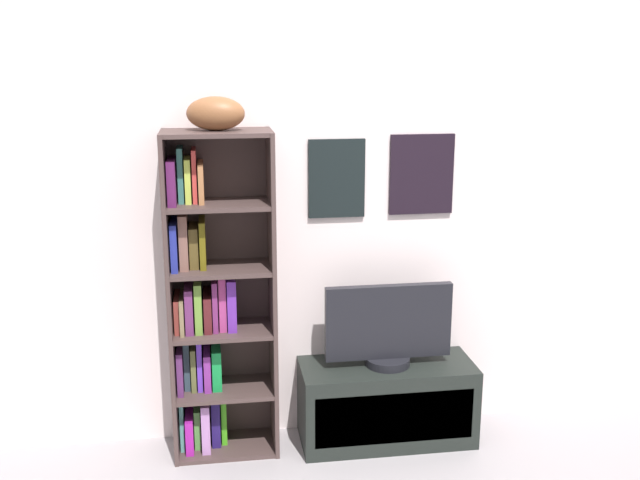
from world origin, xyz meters
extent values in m
cube|color=silver|center=(0.00, 1.13, 1.20)|extent=(4.80, 0.06, 2.40)
cube|color=black|center=(0.00, 1.09, 1.31)|extent=(0.27, 0.02, 0.38)
cube|color=slate|center=(0.00, 1.09, 1.31)|extent=(0.22, 0.01, 0.33)
cube|color=black|center=(0.42, 1.09, 1.32)|extent=(0.32, 0.02, 0.39)
cube|color=#C6AD99|center=(0.42, 1.09, 1.32)|extent=(0.27, 0.01, 0.34)
cube|color=#43322F|center=(-0.81, 0.95, 0.78)|extent=(0.02, 0.29, 1.56)
cube|color=#43322F|center=(-0.33, 0.95, 0.78)|extent=(0.02, 0.29, 1.56)
cube|color=#43322F|center=(-0.57, 1.10, 0.78)|extent=(0.50, 0.01, 1.56)
cube|color=#43322F|center=(-0.57, 0.95, 0.01)|extent=(0.46, 0.28, 0.02)
cube|color=#43322F|center=(-0.57, 0.95, 0.31)|extent=(0.46, 0.28, 0.02)
cube|color=#43322F|center=(-0.57, 0.95, 0.62)|extent=(0.46, 0.28, 0.02)
cube|color=#43322F|center=(-0.57, 0.95, 0.92)|extent=(0.46, 0.28, 0.02)
cube|color=#43322F|center=(-0.57, 0.95, 1.23)|extent=(0.46, 0.28, 0.02)
cube|color=#43322F|center=(-0.57, 0.95, 1.55)|extent=(0.46, 0.28, 0.02)
cube|color=#5AA096|center=(-0.78, 1.00, 0.14)|extent=(0.02, 0.19, 0.24)
cube|color=#9A1B90|center=(-0.75, 0.97, 0.11)|extent=(0.04, 0.23, 0.18)
cube|color=#549B43|center=(-0.71, 1.00, 0.12)|extent=(0.03, 0.18, 0.20)
cube|color=#A771B0|center=(-0.67, 0.97, 0.14)|extent=(0.04, 0.23, 0.25)
cube|color=#211553|center=(-0.62, 1.00, 0.15)|extent=(0.04, 0.17, 0.26)
cube|color=#3F9F1A|center=(-0.58, 1.01, 0.15)|extent=(0.03, 0.15, 0.25)
cube|color=#56265C|center=(-0.78, 0.98, 0.43)|extent=(0.03, 0.22, 0.22)
cube|color=#30414D|center=(-0.74, 1.01, 0.45)|extent=(0.03, 0.16, 0.24)
cube|color=brown|center=(-0.71, 1.00, 0.43)|extent=(0.02, 0.18, 0.22)
cube|color=#6032BF|center=(-0.68, 1.00, 0.45)|extent=(0.02, 0.18, 0.26)
cube|color=#772984|center=(-0.65, 0.99, 0.42)|extent=(0.03, 0.20, 0.19)
cube|color=#15883C|center=(-0.60, 1.00, 0.42)|extent=(0.04, 0.19, 0.20)
cube|color=brown|center=(-0.78, 0.99, 0.71)|extent=(0.02, 0.21, 0.16)
cube|color=olive|center=(-0.75, 0.97, 0.71)|extent=(0.02, 0.23, 0.17)
cube|color=#60275B|center=(-0.72, 0.98, 0.74)|extent=(0.04, 0.22, 0.22)
cube|color=olive|center=(-0.68, 0.98, 0.75)|extent=(0.03, 0.22, 0.24)
cube|color=#4E181C|center=(-0.64, 0.98, 0.71)|extent=(0.04, 0.21, 0.17)
cube|color=#6C255D|center=(-0.60, 0.99, 0.75)|extent=(0.02, 0.21, 0.24)
cube|color=#A23574|center=(-0.57, 0.99, 0.76)|extent=(0.03, 0.19, 0.26)
cube|color=#5E2799|center=(-0.52, 0.99, 0.75)|extent=(0.04, 0.21, 0.25)
cube|color=navy|center=(-0.77, 0.98, 1.04)|extent=(0.03, 0.22, 0.22)
cube|color=brown|center=(-0.73, 0.99, 1.06)|extent=(0.04, 0.20, 0.26)
cube|color=brown|center=(-0.69, 1.00, 1.03)|extent=(0.04, 0.18, 0.19)
cube|color=#5C4F0F|center=(-0.65, 0.99, 1.04)|extent=(0.03, 0.20, 0.22)
cube|color=#511A4B|center=(-0.77, 0.97, 1.34)|extent=(0.04, 0.23, 0.20)
cube|color=#356F65|center=(-0.73, 1.01, 1.36)|extent=(0.02, 0.16, 0.25)
cube|color=#B2C244|center=(-0.70, 1.00, 1.34)|extent=(0.03, 0.17, 0.20)
cube|color=#CA3D38|center=(-0.67, 1.01, 1.36)|extent=(0.02, 0.17, 0.24)
cube|color=#A76A40|center=(-0.64, 0.99, 1.33)|extent=(0.02, 0.19, 0.18)
ellipsoid|color=brown|center=(-0.57, 0.95, 1.64)|extent=(0.29, 0.20, 0.15)
cube|color=black|center=(0.23, 0.92, 0.20)|extent=(0.86, 0.35, 0.40)
cube|color=black|center=(0.23, 0.75, 0.20)|extent=(0.77, 0.01, 0.26)
cylinder|color=black|center=(0.23, 0.92, 0.42)|extent=(0.22, 0.22, 0.04)
cube|color=black|center=(0.23, 0.92, 0.63)|extent=(0.62, 0.04, 0.37)
cube|color=teal|center=(0.23, 0.91, 0.63)|extent=(0.58, 0.01, 0.33)
camera|label=1|loc=(-0.60, -2.37, 1.91)|focal=41.55mm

